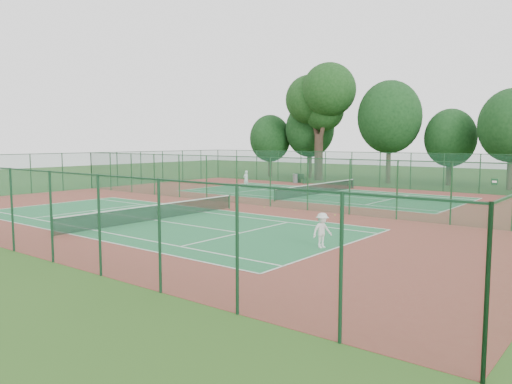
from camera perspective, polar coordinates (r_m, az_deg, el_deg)
ground at (r=35.91m, az=-0.33°, el=-1.49°), size 120.00×120.00×0.00m
red_pad at (r=35.91m, az=-0.33°, el=-1.48°), size 40.00×36.00×0.01m
court_near at (r=29.49m, az=-11.33°, el=-3.20°), size 23.77×10.97×0.01m
court_far at (r=43.26m, az=7.13°, el=-0.25°), size 23.77×10.97×0.01m
fence_north at (r=51.01m, az=12.41°, el=2.55°), size 40.00×0.09×3.50m
fence_west at (r=50.66m, az=-18.31°, el=2.37°), size 0.09×36.00×3.50m
fence_divider at (r=35.73m, az=-0.33°, el=1.31°), size 40.00×0.09×3.50m
tennis_net_near at (r=29.42m, az=-11.35°, el=-2.18°), size 0.10×12.90×0.97m
tennis_net_far at (r=43.21m, az=7.14°, el=0.44°), size 0.10×12.90×0.97m
player_near at (r=21.64m, az=7.57°, el=-4.37°), size 0.87×1.12×1.52m
player_far at (r=49.25m, az=-1.15°, el=1.50°), size 0.48×0.66×1.65m
trash_bin at (r=54.47m, az=4.52°, el=1.55°), size 0.59×0.59×1.00m
bench at (r=54.33m, az=5.12°, el=1.58°), size 1.75×1.10×1.04m
kit_bag at (r=49.70m, az=-2.19°, el=0.72°), size 0.71×0.36×0.26m
stray_ball_a at (r=32.98m, az=4.53°, el=-2.09°), size 0.07×0.07×0.07m
stray_ball_b at (r=31.12m, az=9.02°, el=-2.62°), size 0.07×0.07×0.07m
stray_ball_c at (r=34.49m, az=0.98°, el=-1.72°), size 0.08×0.08×0.08m
big_tree at (r=58.84m, az=7.42°, el=10.58°), size 8.70×6.37×13.37m
evergreen_row at (r=56.61m, az=15.59°, el=1.00°), size 39.00×5.00×12.00m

